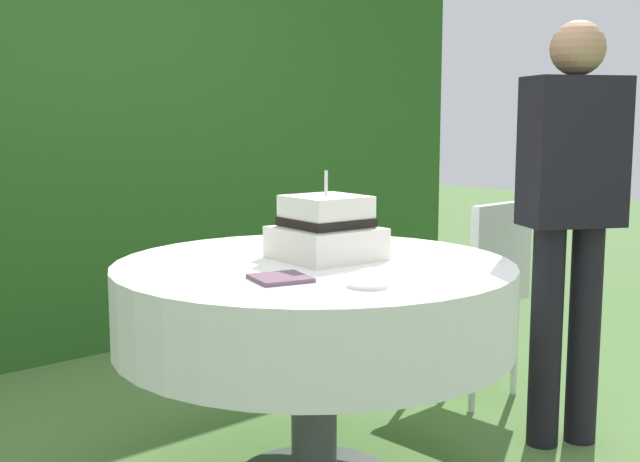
{
  "coord_description": "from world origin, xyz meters",
  "views": [
    {
      "loc": [
        -1.72,
        -1.97,
        1.25
      ],
      "look_at": [
        0.04,
        0.01,
        0.87
      ],
      "focal_mm": 44.97,
      "sensor_mm": 36.0,
      "label": 1
    }
  ],
  "objects_px": {
    "cake_table": "(314,304)",
    "napkin_stack": "(280,278)",
    "serving_plate_far": "(368,285)",
    "standing_person": "(571,205)",
    "garden_chair": "(481,280)",
    "serving_plate_near": "(374,243)",
    "wedding_cake": "(326,230)"
  },
  "relations": [
    {
      "from": "cake_table",
      "to": "napkin_stack",
      "type": "xyz_separation_m",
      "value": [
        -0.27,
        -0.16,
        0.15
      ]
    },
    {
      "from": "cake_table",
      "to": "serving_plate_far",
      "type": "xyz_separation_m",
      "value": [
        -0.14,
        -0.4,
        0.15
      ]
    },
    {
      "from": "standing_person",
      "to": "napkin_stack",
      "type": "bearing_deg",
      "value": 170.13
    },
    {
      "from": "cake_table",
      "to": "standing_person",
      "type": "distance_m",
      "value": 1.06
    },
    {
      "from": "garden_chair",
      "to": "standing_person",
      "type": "distance_m",
      "value": 0.67
    },
    {
      "from": "serving_plate_far",
      "to": "serving_plate_near",
      "type": "bearing_deg",
      "value": 43.41
    },
    {
      "from": "cake_table",
      "to": "wedding_cake",
      "type": "distance_m",
      "value": 0.25
    },
    {
      "from": "cake_table",
      "to": "wedding_cake",
      "type": "xyz_separation_m",
      "value": [
        0.08,
        0.03,
        0.24
      ]
    },
    {
      "from": "serving_plate_far",
      "to": "napkin_stack",
      "type": "distance_m",
      "value": 0.27
    },
    {
      "from": "napkin_stack",
      "to": "garden_chair",
      "type": "bearing_deg",
      "value": 12.57
    },
    {
      "from": "cake_table",
      "to": "serving_plate_far",
      "type": "distance_m",
      "value": 0.45
    },
    {
      "from": "wedding_cake",
      "to": "napkin_stack",
      "type": "bearing_deg",
      "value": -152.06
    },
    {
      "from": "serving_plate_far",
      "to": "standing_person",
      "type": "height_order",
      "value": "standing_person"
    },
    {
      "from": "standing_person",
      "to": "serving_plate_far",
      "type": "bearing_deg",
      "value": -178.68
    },
    {
      "from": "serving_plate_far",
      "to": "garden_chair",
      "type": "distance_m",
      "value": 1.39
    },
    {
      "from": "serving_plate_near",
      "to": "serving_plate_far",
      "type": "height_order",
      "value": "same"
    },
    {
      "from": "garden_chair",
      "to": "serving_plate_far",
      "type": "bearing_deg",
      "value": -156.46
    },
    {
      "from": "serving_plate_near",
      "to": "cake_table",
      "type": "bearing_deg",
      "value": -162.47
    },
    {
      "from": "napkin_stack",
      "to": "standing_person",
      "type": "relative_size",
      "value": 0.1
    },
    {
      "from": "serving_plate_near",
      "to": "napkin_stack",
      "type": "height_order",
      "value": "same"
    },
    {
      "from": "napkin_stack",
      "to": "cake_table",
      "type": "bearing_deg",
      "value": 30.43
    },
    {
      "from": "serving_plate_near",
      "to": "serving_plate_far",
      "type": "xyz_separation_m",
      "value": [
        -0.56,
        -0.53,
        0.0
      ]
    },
    {
      "from": "napkin_stack",
      "to": "standing_person",
      "type": "height_order",
      "value": "standing_person"
    },
    {
      "from": "napkin_stack",
      "to": "serving_plate_near",
      "type": "bearing_deg",
      "value": 22.91
    },
    {
      "from": "wedding_cake",
      "to": "serving_plate_far",
      "type": "relative_size",
      "value": 2.78
    },
    {
      "from": "serving_plate_far",
      "to": "napkin_stack",
      "type": "bearing_deg",
      "value": 118.59
    },
    {
      "from": "serving_plate_far",
      "to": "napkin_stack",
      "type": "relative_size",
      "value": 0.77
    },
    {
      "from": "serving_plate_near",
      "to": "napkin_stack",
      "type": "relative_size",
      "value": 0.87
    },
    {
      "from": "napkin_stack",
      "to": "serving_plate_far",
      "type": "bearing_deg",
      "value": -61.41
    },
    {
      "from": "garden_chair",
      "to": "standing_person",
      "type": "relative_size",
      "value": 0.56
    },
    {
      "from": "wedding_cake",
      "to": "standing_person",
      "type": "distance_m",
      "value": 0.96
    },
    {
      "from": "wedding_cake",
      "to": "napkin_stack",
      "type": "height_order",
      "value": "wedding_cake"
    }
  ]
}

